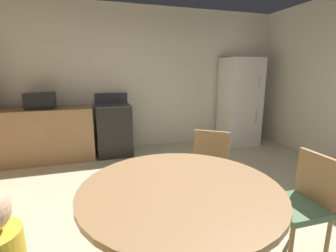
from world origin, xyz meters
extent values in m
plane|color=beige|center=(0.00, 0.00, 0.00)|extent=(14.00, 14.00, 0.00)
cube|color=silver|center=(0.00, 2.89, 1.35)|extent=(6.17, 0.12, 2.70)
cube|color=#9E754C|center=(-1.81, 2.49, 0.45)|extent=(1.94, 0.60, 0.90)
cube|color=black|center=(-0.49, 2.49, 0.45)|extent=(0.60, 0.60, 0.90)
cube|color=#38383D|center=(-0.49, 2.49, 0.91)|extent=(0.60, 0.60, 0.02)
cube|color=#38383D|center=(-0.49, 2.77, 1.01)|extent=(0.60, 0.04, 0.18)
cube|color=white|center=(2.07, 2.44, 0.88)|extent=(0.68, 0.66, 1.76)
cylinder|color=#B2B2B7|center=(2.25, 2.10, 1.28)|extent=(0.02, 0.02, 0.22)
cylinder|color=#B2B2B7|center=(2.25, 2.10, 0.63)|extent=(0.02, 0.02, 0.30)
cube|color=black|center=(-1.64, 2.49, 1.03)|extent=(0.44, 0.32, 0.26)
cylinder|color=#9E754C|center=(-0.32, -0.54, 0.36)|extent=(0.14, 0.14, 0.72)
cylinder|color=#9E754C|center=(-0.32, -0.54, 0.74)|extent=(1.32, 1.32, 0.04)
cylinder|color=#9E754C|center=(0.30, -0.02, 0.21)|extent=(0.03, 0.03, 0.43)
cylinder|color=#9E754C|center=(0.03, 0.19, 0.21)|extent=(0.03, 0.03, 0.43)
cylinder|color=#9E754C|center=(0.51, 0.25, 0.21)|extent=(0.03, 0.03, 0.43)
cylinder|color=#9E754C|center=(0.24, 0.46, 0.21)|extent=(0.03, 0.03, 0.43)
cube|color=#4C704C|center=(0.27, 0.22, 0.45)|extent=(0.56, 0.56, 0.05)
cube|color=#9E754C|center=(0.38, 0.37, 0.66)|extent=(0.32, 0.26, 0.42)
cylinder|color=#9E754C|center=(0.47, -0.73, 0.21)|extent=(0.03, 0.03, 0.43)
cylinder|color=#9E754C|center=(0.48, -0.39, 0.21)|extent=(0.03, 0.03, 0.43)
cylinder|color=#9E754C|center=(0.81, -0.74, 0.21)|extent=(0.03, 0.03, 0.43)
cylinder|color=#9E754C|center=(0.82, -0.40, 0.21)|extent=(0.03, 0.03, 0.43)
cube|color=#4C704C|center=(0.65, -0.56, 0.45)|extent=(0.41, 0.41, 0.05)
cube|color=#9E754C|center=(0.83, -0.57, 0.66)|extent=(0.04, 0.38, 0.42)
camera|label=1|loc=(-0.83, -1.93, 1.50)|focal=26.09mm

